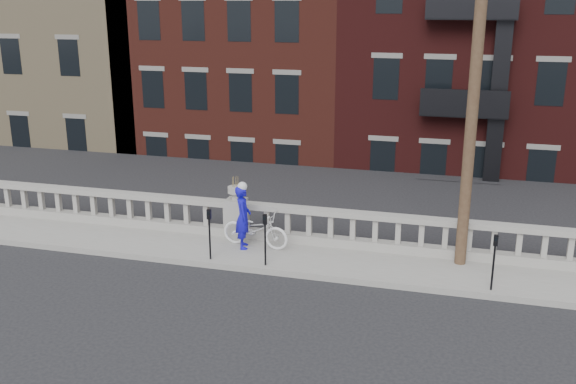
# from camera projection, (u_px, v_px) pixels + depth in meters

# --- Properties ---
(ground) EXTENTS (120.00, 120.00, 0.00)m
(ground) POSITION_uv_depth(u_px,v_px,m) (179.00, 300.00, 14.74)
(ground) COLOR black
(ground) RESTS_ON ground
(sidewalk) EXTENTS (32.00, 2.20, 0.15)m
(sidewalk) POSITION_uv_depth(u_px,v_px,m) (225.00, 250.00, 17.49)
(sidewalk) COLOR gray
(sidewalk) RESTS_ON ground
(balustrade) EXTENTS (28.00, 0.34, 1.03)m
(balustrade) POSITION_uv_depth(u_px,v_px,m) (236.00, 220.00, 18.21)
(balustrade) COLOR gray
(balustrade) RESTS_ON sidewalk
(planter_pedestal) EXTENTS (0.55, 0.55, 1.76)m
(planter_pedestal) POSITION_uv_depth(u_px,v_px,m) (236.00, 213.00, 18.15)
(planter_pedestal) COLOR gray
(planter_pedestal) RESTS_ON sidewalk
(lower_level) EXTENTS (80.00, 44.00, 20.80)m
(lower_level) POSITION_uv_depth(u_px,v_px,m) (363.00, 77.00, 35.14)
(lower_level) COLOR #605E59
(lower_level) RESTS_ON ground
(utility_pole) EXTENTS (1.60, 0.28, 10.00)m
(utility_pole) POSITION_uv_depth(u_px,v_px,m) (476.00, 62.00, 15.00)
(utility_pole) COLOR #422D1E
(utility_pole) RESTS_ON sidewalk
(parking_meter_b) EXTENTS (0.10, 0.09, 1.36)m
(parking_meter_b) POSITION_uv_depth(u_px,v_px,m) (209.00, 228.00, 16.46)
(parking_meter_b) COLOR black
(parking_meter_b) RESTS_ON sidewalk
(parking_meter_c) EXTENTS (0.10, 0.09, 1.36)m
(parking_meter_c) POSITION_uv_depth(u_px,v_px,m) (265.00, 234.00, 16.08)
(parking_meter_c) COLOR black
(parking_meter_c) RESTS_ON sidewalk
(parking_meter_d) EXTENTS (0.10, 0.09, 1.36)m
(parking_meter_d) POSITION_uv_depth(u_px,v_px,m) (494.00, 256.00, 14.68)
(parking_meter_d) COLOR black
(parking_meter_d) RESTS_ON sidewalk
(bicycle) EXTENTS (1.96, 0.87, 1.00)m
(bicycle) POSITION_uv_depth(u_px,v_px,m) (255.00, 229.00, 17.43)
(bicycle) COLOR white
(bicycle) RESTS_ON sidewalk
(cyclist) EXTENTS (0.61, 0.74, 1.74)m
(cyclist) POSITION_uv_depth(u_px,v_px,m) (243.00, 217.00, 17.26)
(cyclist) COLOR #110CB5
(cyclist) RESTS_ON sidewalk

